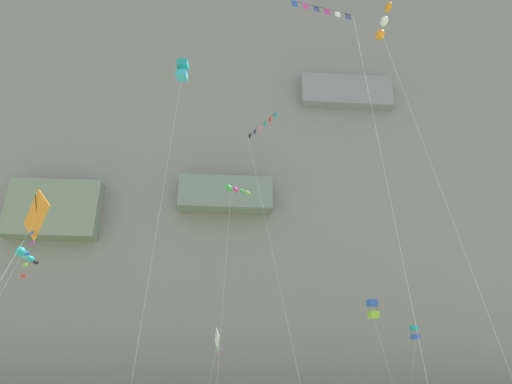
# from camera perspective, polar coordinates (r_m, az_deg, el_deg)

# --- Properties ---
(cliff_face) EXTENTS (180.00, 25.63, 83.73)m
(cliff_face) POSITION_cam_1_polar(r_m,az_deg,el_deg) (85.73, -3.93, 3.33)
(cliff_face) COLOR gray
(cliff_face) RESTS_ON ground
(kite_box_high_center) EXTENTS (2.92, 2.23, 8.21)m
(kite_box_high_center) POSITION_cam_1_polar(r_m,az_deg,el_deg) (49.34, 20.22, -17.03)
(kite_box_high_center) COLOR teal
(kite_box_high_center) RESTS_ON ground
(kite_diamond_high_right) EXTENTS (2.29, 4.36, 11.58)m
(kite_diamond_high_right) POSITION_cam_1_polar(r_m,az_deg,el_deg) (23.59, -27.17, -3.12)
(kite_diamond_high_right) COLOR orange
(kite_diamond_high_right) RESTS_ON ground
(kite_box_mid_right) EXTENTS (1.53, 2.27, 10.31)m
(kite_box_mid_right) POSITION_cam_1_polar(r_m,az_deg,el_deg) (45.40, 15.18, -14.69)
(kite_box_mid_right) COLOR blue
(kite_box_mid_right) RESTS_ON ground
(kite_banner_mid_left) EXTENTS (4.75, 6.40, 26.81)m
(kite_banner_mid_left) POSITION_cam_1_polar(r_m,az_deg,el_deg) (31.26, 9.51, 20.68)
(kite_banner_mid_left) COLOR black
(kite_banner_mid_left) RESTS_ON ground
(kite_diamond_low_right) EXTENTS (1.09, 2.40, 6.94)m
(kite_diamond_low_right) POSITION_cam_1_polar(r_m,az_deg,el_deg) (37.21, -5.20, -19.06)
(kite_diamond_low_right) COLOR white
(kite_diamond_low_right) RESTS_ON ground
(kite_windsock_low_left) EXTENTS (1.78, 6.97, 29.73)m
(kite_windsock_low_left) POSITION_cam_1_polar(r_m,az_deg,el_deg) (38.27, 16.54, 20.61)
(kite_windsock_low_left) COLOR orange
(kite_windsock_low_left) RESTS_ON ground
(kite_windsock_front_field) EXTENTS (2.09, 7.22, 13.81)m
(kite_windsock_front_field) POSITION_cam_1_polar(r_m,az_deg,el_deg) (44.36, -28.20, -7.36)
(kite_windsock_front_field) COLOR teal
(kite_windsock_front_field) RESTS_ON ground
(kite_box_far_right) EXTENTS (1.65, 5.23, 32.39)m
(kite_box_far_right) POSITION_cam_1_polar(r_m,az_deg,el_deg) (45.25, -9.73, 15.55)
(kite_box_far_right) COLOR teal
(kite_box_far_right) RESTS_ON ground
(kite_windsock_high_left) EXTENTS (3.41, 8.37, 23.28)m
(kite_windsock_high_left) POSITION_cam_1_polar(r_m,az_deg,el_deg) (48.33, -2.79, 0.27)
(kite_windsock_high_left) COLOR green
(kite_windsock_high_left) RESTS_ON ground
(kite_banner_mid_center) EXTENTS (4.02, 7.45, 27.28)m
(kite_banner_mid_center) POSITION_cam_1_polar(r_m,az_deg,el_deg) (43.82, 1.01, 6.97)
(kite_banner_mid_center) COLOR black
(kite_banner_mid_center) RESTS_ON ground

